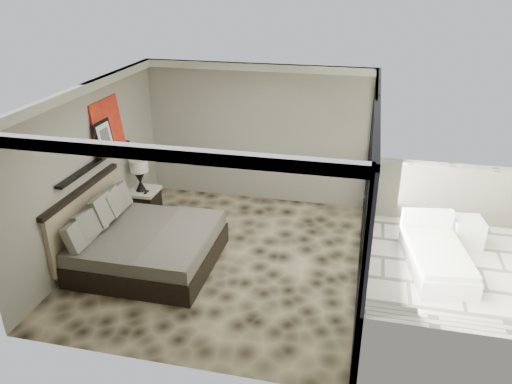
% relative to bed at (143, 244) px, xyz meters
% --- Properties ---
extents(floor, '(5.00, 5.00, 0.00)m').
position_rel_bed_xyz_m(floor, '(1.24, 0.41, -0.35)').
color(floor, black).
rests_on(floor, ground).
extents(ceiling, '(4.50, 5.00, 0.02)m').
position_rel_bed_xyz_m(ceiling, '(1.24, 0.41, 2.44)').
color(ceiling, silver).
rests_on(ceiling, back_wall).
extents(back_wall, '(4.50, 0.02, 2.80)m').
position_rel_bed_xyz_m(back_wall, '(1.24, 2.90, 1.05)').
color(back_wall, gray).
rests_on(back_wall, floor).
extents(left_wall, '(0.02, 5.00, 2.80)m').
position_rel_bed_xyz_m(left_wall, '(-1.00, 0.41, 1.05)').
color(left_wall, gray).
rests_on(left_wall, floor).
extents(glass_wall, '(0.08, 5.00, 2.80)m').
position_rel_bed_xyz_m(glass_wall, '(3.49, 0.41, 1.05)').
color(glass_wall, white).
rests_on(glass_wall, floor).
extents(terrace_slab, '(3.00, 5.00, 0.12)m').
position_rel_bed_xyz_m(terrace_slab, '(4.99, 0.41, -0.41)').
color(terrace_slab, beige).
rests_on(terrace_slab, ground).
extents(picture_ledge, '(0.12, 2.20, 0.05)m').
position_rel_bed_xyz_m(picture_ledge, '(-0.94, 0.51, 1.15)').
color(picture_ledge, black).
rests_on(picture_ledge, left_wall).
extents(bed, '(2.16, 2.09, 1.20)m').
position_rel_bed_xyz_m(bed, '(0.00, 0.00, 0.00)').
color(bed, black).
rests_on(bed, floor).
extents(nightstand, '(0.66, 0.66, 0.58)m').
position_rel_bed_xyz_m(nightstand, '(-0.74, 1.65, -0.06)').
color(nightstand, black).
rests_on(nightstand, floor).
extents(table_lamp, '(0.35, 0.35, 0.64)m').
position_rel_bed_xyz_m(table_lamp, '(-0.75, 1.61, 0.58)').
color(table_lamp, black).
rests_on(table_lamp, nightstand).
extents(abstract_canvas, '(0.13, 0.90, 0.90)m').
position_rel_bed_xyz_m(abstract_canvas, '(-0.96, 1.03, 1.62)').
color(abstract_canvas, '#9E100D').
rests_on(abstract_canvas, picture_ledge).
extents(framed_print, '(0.11, 0.50, 0.60)m').
position_rel_bed_xyz_m(framed_print, '(-0.90, 0.78, 1.47)').
color(framed_print, black).
rests_on(framed_print, picture_ledge).
extents(ottoman, '(0.56, 0.56, 0.49)m').
position_rel_bed_xyz_m(ottoman, '(5.24, 1.80, -0.10)').
color(ottoman, silver).
rests_on(ottoman, terrace_slab).
extents(lounger, '(1.12, 1.83, 0.67)m').
position_rel_bed_xyz_m(lounger, '(4.65, 0.92, -0.14)').
color(lounger, silver).
rests_on(lounger, terrace_slab).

